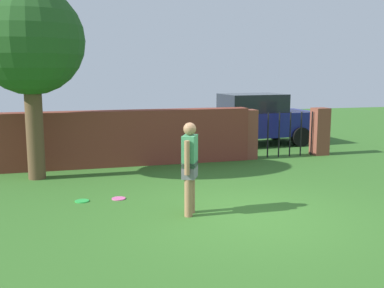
{
  "coord_description": "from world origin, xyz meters",
  "views": [
    {
      "loc": [
        -2.99,
        -7.14,
        2.49
      ],
      "look_at": [
        -0.46,
        1.84,
        1.0
      ],
      "focal_mm": 43.09,
      "sensor_mm": 36.0,
      "label": 1
    }
  ],
  "objects_px": {
    "tree": "(30,43)",
    "frisbee_pink": "(119,199)",
    "frisbee_green": "(82,201)",
    "person": "(190,164)",
    "car": "(252,119)"
  },
  "relations": [
    {
      "from": "tree",
      "to": "car",
      "type": "height_order",
      "value": "tree"
    },
    {
      "from": "frisbee_green",
      "to": "person",
      "type": "bearing_deg",
      "value": -36.92
    },
    {
      "from": "person",
      "to": "car",
      "type": "distance_m",
      "value": 7.97
    },
    {
      "from": "frisbee_pink",
      "to": "frisbee_green",
      "type": "distance_m",
      "value": 0.7
    },
    {
      "from": "frisbee_pink",
      "to": "frisbee_green",
      "type": "height_order",
      "value": "same"
    },
    {
      "from": "tree",
      "to": "person",
      "type": "xyz_separation_m",
      "value": [
        2.71,
        -3.58,
        -2.21
      ]
    },
    {
      "from": "car",
      "to": "frisbee_green",
      "type": "height_order",
      "value": "car"
    },
    {
      "from": "tree",
      "to": "person",
      "type": "relative_size",
      "value": 2.69
    },
    {
      "from": "tree",
      "to": "frisbee_pink",
      "type": "height_order",
      "value": "tree"
    },
    {
      "from": "tree",
      "to": "frisbee_green",
      "type": "distance_m",
      "value": 3.93
    },
    {
      "from": "person",
      "to": "frisbee_green",
      "type": "height_order",
      "value": "person"
    },
    {
      "from": "tree",
      "to": "frisbee_pink",
      "type": "distance_m",
      "value": 4.16
    },
    {
      "from": "frisbee_pink",
      "to": "frisbee_green",
      "type": "relative_size",
      "value": 1.0
    },
    {
      "from": "person",
      "to": "frisbee_green",
      "type": "distance_m",
      "value": 2.4
    },
    {
      "from": "person",
      "to": "car",
      "type": "bearing_deg",
      "value": 176.43
    }
  ]
}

